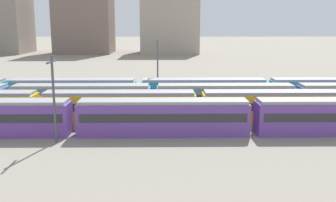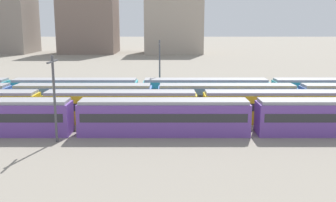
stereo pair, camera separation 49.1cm
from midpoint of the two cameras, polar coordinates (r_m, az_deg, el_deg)
The scene contains 8 objects.
train_track_0 at distance 42.24m, azimuth 11.90°, elevation -2.23°, with size 112.50×3.06×3.75m.
train_track_1 at distance 46.46m, azimuth 4.26°, elevation -0.78°, with size 112.50×3.06×3.75m.
train_track_2 at distance 51.40m, azimuth -2.40°, elevation 0.41°, with size 74.70×3.06×3.75m.
train_track_3 at distance 56.78m, azimuth 4.98°, elevation 1.43°, with size 93.60×3.06×3.75m.
catenary_pole_1 at distance 59.27m, azimuth -1.77°, elevation 5.01°, with size 0.24×3.20×9.15m.
catenary_pole_2 at distance 39.46m, azimuth -16.76°, elevation 0.93°, with size 0.24×3.20×8.62m.
distant_building_2 at distance 159.62m, azimuth -12.23°, elevation 12.12°, with size 21.42×20.26×29.04m, color #7A665B.
distant_building_3 at distance 156.59m, azimuth 0.13°, elevation 11.60°, with size 22.28×20.88×24.74m, color #A89989.
Camera 1 is at (32.31, -40.05, 11.63)m, focal length 41.58 mm.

